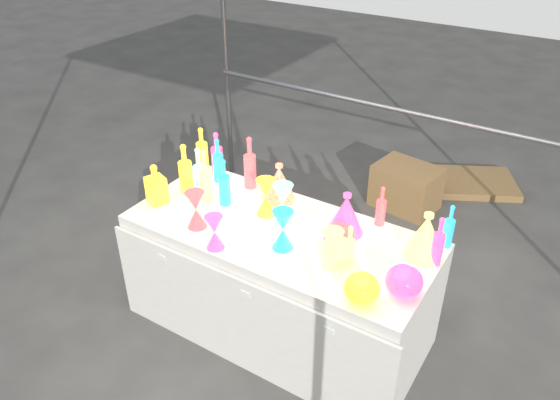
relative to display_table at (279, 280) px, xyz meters
The scene contains 30 objects.
ground 0.37m from the display_table, 90.00° to the left, with size 80.00×80.00×0.00m, color #625F5A.
display_table is the anchor object (origin of this frame).
cardboard_box_closed 1.82m from the display_table, 85.41° to the left, with size 0.52×0.38×0.38m, color #9C7546.
cardboard_box_flat 2.55m from the display_table, 77.52° to the left, with size 0.78×0.55×0.07m, color #9C7546.
bottle_0 1.06m from the display_table, 157.08° to the left, with size 0.08×0.08×0.30m, color red, non-canonical shape.
bottle_1 0.88m from the display_table, 156.79° to the left, with size 0.07×0.07×0.30m, color #16791E, non-canonical shape.
bottle_2 0.77m from the display_table, 142.93° to the left, with size 0.08×0.08×0.36m, color orange, non-canonical shape.
bottle_3 0.96m from the display_table, 153.55° to the left, with size 0.08×0.08×0.30m, color blue, non-canonical shape.
bottle_4 0.79m from the display_table, behind, with size 0.08×0.08×0.34m, color #147383, non-canonical shape.
bottle_5 0.83m from the display_table, behind, with size 0.08×0.08×0.35m, color #C72771, non-canonical shape.
bottle_6 0.92m from the display_table, behind, with size 0.09×0.09×0.33m, color red, non-canonical shape.
bottle_7 0.69m from the display_table, behind, with size 0.07×0.07×0.31m, color #16791E, non-canonical shape.
decanter_0 0.96m from the display_table, 169.66° to the right, with size 0.11×0.11×0.26m, color red, non-canonical shape.
hourglass_0 0.69m from the display_table, 152.64° to the right, with size 0.12×0.12×0.23m, color orange, non-canonical shape.
hourglass_1 0.61m from the display_table, 122.55° to the right, with size 0.10×0.10×0.20m, color blue, non-canonical shape.
hourglass_2 0.65m from the display_table, 17.73° to the right, with size 0.11×0.11×0.22m, color #147383, non-canonical shape.
hourglass_3 0.51m from the display_table, 109.86° to the left, with size 0.12×0.12×0.24m, color #C72771, non-canonical shape.
hourglass_4 0.53m from the display_table, 146.63° to the left, with size 0.12×0.12×0.23m, color red, non-canonical shape.
hourglass_5 0.52m from the display_table, 50.77° to the right, with size 0.12×0.12×0.24m, color #16791E, non-canonical shape.
globe_0 0.84m from the display_table, 24.35° to the right, with size 0.18×0.18×0.14m, color red, non-canonical shape.
globe_1 0.61m from the display_table, 10.49° to the right, with size 0.16×0.16×0.13m, color #147383, non-canonical shape.
globe_2 0.58m from the display_table, ahead, with size 0.17×0.17×0.14m, color orange, non-canonical shape.
globe_3 0.93m from the display_table, 10.03° to the right, with size 0.18×0.18×0.15m, color blue, non-canonical shape.
lampshade_1 0.61m from the display_table, 122.30° to the left, with size 0.21×0.21×0.25m, color yellow, non-canonical shape.
lampshade_2 0.63m from the display_table, 30.45° to the left, with size 0.21×0.21×0.25m, color blue, non-canonical shape.
lampshade_3 0.96m from the display_table, 15.42° to the left, with size 0.23×0.23×0.27m, color #147383, non-canonical shape.
bottle_8 1.06m from the display_table, 23.18° to the left, with size 0.06×0.06×0.26m, color #16791E, non-canonical shape.
bottle_9 0.77m from the display_table, 38.46° to the left, with size 0.06×0.06×0.25m, color orange, non-canonical shape.
bottle_10 1.02m from the display_table, 11.95° to the left, with size 0.06×0.06×0.29m, color blue, non-canonical shape.
bottle_11 0.69m from the display_table, ahead, with size 0.06×0.06×0.25m, color #147383, non-canonical shape.
Camera 1 is at (1.38, -2.19, 2.55)m, focal length 35.00 mm.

